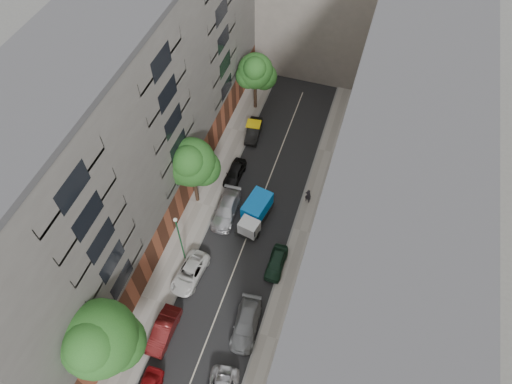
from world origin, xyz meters
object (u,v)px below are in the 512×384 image
at_px(car_right_1, 246,324).
at_px(tree_far, 256,73).
at_px(car_left_2, 190,273).
at_px(tarp_truck, 255,213).
at_px(car_left_4, 235,173).
at_px(tree_mid, 192,164).
at_px(car_left_1, 164,330).
at_px(car_right_2, 276,263).
at_px(car_left_3, 226,210).
at_px(car_left_5, 254,131).
at_px(tree_near, 100,341).
at_px(pedestrian, 308,196).
at_px(lamp_post, 179,235).

distance_m(car_right_1, tree_far, 27.52).
bearing_deg(car_left_2, tarp_truck, 68.85).
xyz_separation_m(car_left_4, tree_mid, (-2.51, -4.24, 5.25)).
xyz_separation_m(car_left_1, car_right_2, (7.19, 8.99, -0.07)).
distance_m(car_left_1, car_right_2, 11.52).
height_order(tarp_truck, car_left_3, tarp_truck).
distance_m(car_left_5, car_right_2, 17.00).
bearing_deg(tree_mid, car_left_5, 76.89).
bearing_deg(car_left_3, car_right_1, -65.17).
xyz_separation_m(car_right_1, car_right_2, (0.79, 6.39, -0.06)).
distance_m(car_left_1, tree_near, 7.27).
bearing_deg(pedestrian, tree_far, -31.72).
bearing_deg(tree_far, car_left_1, -87.79).
xyz_separation_m(car_right_1, lamp_post, (-7.55, 4.49, 3.56)).
relative_size(car_right_2, tree_far, 0.50).
distance_m(tree_mid, tree_far, 15.11).
bearing_deg(lamp_post, car_right_2, 12.86).
bearing_deg(car_left_5, tree_near, -101.14).
relative_size(car_left_3, car_left_4, 1.31).
bearing_deg(pedestrian, car_left_4, 13.74).
xyz_separation_m(lamp_post, pedestrian, (9.33, 9.93, -3.22)).
relative_size(car_left_1, car_right_2, 1.15).
height_order(car_left_3, tree_near, tree_near).
distance_m(car_left_4, lamp_post, 11.44).
xyz_separation_m(car_left_3, tree_near, (-2.84, -16.81, 5.89)).
distance_m(car_left_4, car_left_5, 6.52).
bearing_deg(tree_far, car_left_5, -75.47).
distance_m(car_left_1, tree_far, 29.06).
height_order(tree_near, tree_far, tree_near).
bearing_deg(tree_mid, tree_near, -88.46).
height_order(tarp_truck, tree_mid, tree_mid).
distance_m(car_left_1, car_right_1, 6.91).
xyz_separation_m(car_left_4, car_right_1, (6.40, -15.28, 0.04)).
relative_size(car_left_5, pedestrian, 2.26).
height_order(tarp_truck, pedestrian, tarp_truck).
relative_size(car_left_3, car_right_2, 1.35).
distance_m(tarp_truck, car_left_3, 2.98).
relative_size(car_right_2, lamp_post, 0.57).
distance_m(car_right_2, tree_near, 16.81).
bearing_deg(car_left_5, car_left_1, -96.99).
bearing_deg(car_left_1, tree_mid, 100.61).
relative_size(car_left_2, tree_far, 0.62).
distance_m(tree_far, lamp_post, 21.61).
distance_m(car_left_2, tree_near, 11.25).
bearing_deg(car_left_4, car_left_5, 91.18).
bearing_deg(tree_near, car_left_5, 85.85).
bearing_deg(tree_near, tree_far, 88.35).
bearing_deg(car_left_2, car_right_2, 29.97).
bearing_deg(pedestrian, car_left_5, -22.33).
bearing_deg(pedestrian, tree_mid, 37.31).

